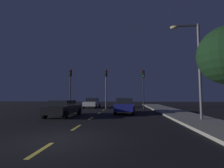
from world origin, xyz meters
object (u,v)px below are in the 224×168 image
car_stopped_ahead (125,106)px  car_adjacent_lane (63,108)px  street_lamp_right (194,61)px  traffic_signal_left (70,82)px  traffic_signal_right (143,82)px  traffic_signal_center (106,82)px  car_oncoming_far (92,103)px

car_stopped_ahead → car_adjacent_lane: (-5.13, -2.97, -0.06)m
car_adjacent_lane → street_lamp_right: (9.99, -1.76, 3.42)m
traffic_signal_left → car_stopped_ahead: 9.76m
car_stopped_ahead → street_lamp_right: size_ratio=0.61×
traffic_signal_left → street_lamp_right: (12.34, -10.26, 0.42)m
car_stopped_ahead → street_lamp_right: bearing=-44.3°
traffic_signal_right → car_adjacent_lane: (-7.54, -8.50, -2.87)m
traffic_signal_left → street_lamp_right: bearing=-39.8°
traffic_signal_left → traffic_signal_center: 4.92m
traffic_signal_right → car_oncoming_far: (-7.32, 2.40, -2.84)m
street_lamp_right → car_oncoming_far: bearing=127.6°
traffic_signal_right → car_stopped_ahead: 6.65m
traffic_signal_left → traffic_signal_right: traffic_signal_left is taller
traffic_signal_left → traffic_signal_center: traffic_signal_left is taller
car_stopped_ahead → car_adjacent_lane: 5.93m
car_stopped_ahead → car_oncoming_far: size_ratio=0.95×
traffic_signal_center → car_oncoming_far: traffic_signal_center is taller
traffic_signal_left → car_stopped_ahead: (7.48, -5.53, -2.94)m
traffic_signal_left → car_oncoming_far: 4.60m
traffic_signal_left → street_lamp_right: street_lamp_right is taller
traffic_signal_center → car_adjacent_lane: traffic_signal_center is taller
traffic_signal_center → traffic_signal_left: bearing=180.0°
street_lamp_right → traffic_signal_right: bearing=103.4°
car_adjacent_lane → car_oncoming_far: car_oncoming_far is taller
car_adjacent_lane → street_lamp_right: 10.70m
car_stopped_ahead → street_lamp_right: (4.85, -4.73, 3.36)m
traffic_signal_left → car_oncoming_far: traffic_signal_left is taller
street_lamp_right → car_stopped_ahead: bearing=135.7°
traffic_signal_center → car_adjacent_lane: (-2.57, -8.50, -2.96)m
traffic_signal_center → car_stopped_ahead: 6.75m
traffic_signal_center → car_stopped_ahead: traffic_signal_center is taller
traffic_signal_left → car_oncoming_far: bearing=43.1°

